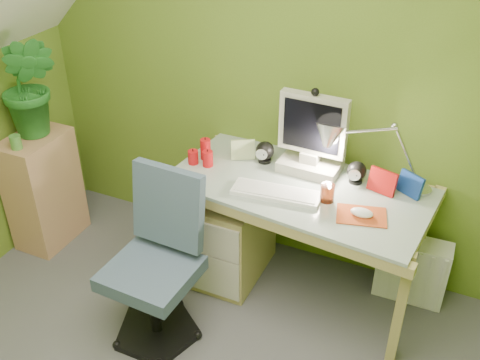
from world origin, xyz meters
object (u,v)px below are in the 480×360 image
at_px(potted_plant, 30,86).
at_px(radiator, 412,269).
at_px(monitor, 313,128).
at_px(desk, 296,240).
at_px(desk_lamp, 397,141).
at_px(task_chair, 151,272).
at_px(side_ledge, 44,189).

relative_size(potted_plant, radiator, 1.60).
xyz_separation_m(monitor, potted_plant, (-1.67, -0.33, 0.08)).
xyz_separation_m(desk, monitor, (0.00, 0.18, 0.64)).
height_order(potted_plant, radiator, potted_plant).
bearing_deg(monitor, potted_plant, -166.94).
bearing_deg(desk_lamp, task_chair, -153.21).
xyz_separation_m(desk_lamp, radiator, (0.20, 0.05, -0.84)).
bearing_deg(potted_plant, side_ledge, -110.89).
bearing_deg(monitor, desk, -88.23).
distance_m(desk_lamp, potted_plant, 2.14).
bearing_deg(potted_plant, monitor, 11.29).
bearing_deg(side_ledge, task_chair, -22.24).
xyz_separation_m(desk, radiator, (0.65, 0.23, -0.18)).
relative_size(side_ledge, task_chair, 0.85).
bearing_deg(radiator, desk_lamp, -166.71).
relative_size(desk, task_chair, 1.54).
bearing_deg(potted_plant, desk, 5.23).
relative_size(desk_lamp, potted_plant, 0.89).
distance_m(task_chair, radiator, 1.53).
bearing_deg(potted_plant, desk_lamp, 8.93).
relative_size(desk, monitor, 2.64).
distance_m(desk_lamp, task_chair, 1.44).
height_order(task_chair, radiator, task_chair).
bearing_deg(task_chair, monitor, 58.59).
relative_size(task_chair, radiator, 2.26).
xyz_separation_m(monitor, desk_lamp, (0.45, 0.00, 0.02)).
bearing_deg(desk_lamp, radiator, 1.92).
distance_m(desk, task_chair, 0.87).
height_order(desk, potted_plant, potted_plant).
height_order(monitor, desk_lamp, desk_lamp).
height_order(desk, desk_lamp, desk_lamp).
bearing_deg(desk, desk_lamp, 27.76).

